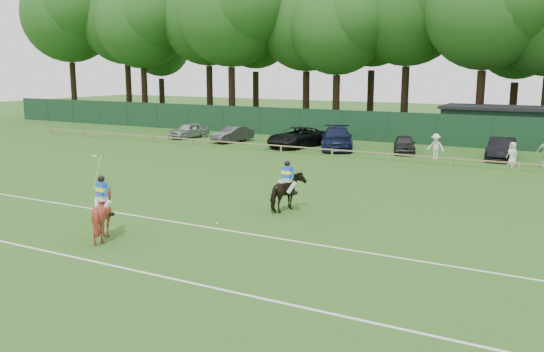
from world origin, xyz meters
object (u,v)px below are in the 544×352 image
Objects in this scene: sedan_grey at (233,134)px; polo_ball at (217,223)px; sedan_navy at (337,138)px; spectator_left at (436,147)px; estate_black at (501,149)px; hatch_grey at (404,144)px; spectator_right at (512,154)px; horse_dark at (287,193)px; utility_shed at (497,125)px; horse_chestnut at (103,214)px; suv_black at (297,137)px; sedan_silver at (189,130)px.

polo_ball is at bearing -47.33° from sedan_grey.
spectator_left is at bearing -32.47° from sedan_navy.
hatch_grey is at bearing -178.74° from estate_black.
spectator_right is 21.71m from polo_ball.
horse_dark is at bearing -96.64° from sedan_navy.
utility_shed reaches higher than horse_dark.
sedan_grey is 0.89× the size of estate_black.
sedan_grey is 20.55m from estate_black.
horse_chestnut reaches higher than hatch_grey.
polo_ball is at bearing 70.63° from horse_dark.
spectator_right is (4.82, -0.53, -0.10)m from spectator_left.
suv_black is 3.21m from sedan_navy.
spectator_right reaches higher than sedan_grey.
sedan_silver is at bearing -179.87° from estate_black.
sedan_silver reaches higher than sedan_grey.
polo_ball is at bearing -102.50° from sedan_navy.
horse_dark is 20.28m from estate_black.
horse_dark is 0.50× the size of sedan_grey.
suv_black is 0.65× the size of utility_shed.
spectator_left is at bearing -103.70° from utility_shed.
sedan_grey is 9.08m from sedan_navy.
sedan_grey is at bearing 179.19° from spectator_left.
spectator_left is (6.14, 24.01, -0.03)m from horse_chestnut.
horse_chestnut is 0.31× the size of sedan_navy.
sedan_grey is at bearing -149.36° from spectator_right.
sedan_grey is at bearing -154.97° from utility_shed.
sedan_navy is 1.51× the size of hatch_grey.
sedan_grey is 0.46× the size of utility_shed.
hatch_grey is (18.94, 0.21, -0.03)m from sedan_silver.
spectator_left reaches higher than sedan_navy.
utility_shed is (6.04, 30.47, 1.49)m from polo_ball.
sedan_silver is 0.89× the size of estate_black.
horse_chestnut is 1.03× the size of spectator_left.
suv_black is at bearing -145.83° from utility_shed.
hatch_grey is 22.35m from polo_ball.
horse_dark reaches higher than polo_ball.
suv_black is at bearing 168.26° from hatch_grey.
sedan_navy reaches higher than estate_black.
polo_ball is at bearing -78.13° from spectator_right.
sedan_silver is 10.78m from suv_black.
sedan_grey is at bearing 121.25° from polo_ball.
suv_black reaches higher than estate_black.
suv_black is 1.25× the size of estate_black.
horse_chestnut is at bearing -115.34° from hatch_grey.
sedan_grey is 2.25× the size of spectator_left.
horse_chestnut is at bearing -125.82° from polo_ball.
horse_dark is at bearing -33.25° from sedan_silver.
utility_shed is at bearing 43.52° from suv_black.
horse_chestnut is (-3.94, -6.69, 0.07)m from horse_dark.
utility_shed reaches higher than sedan_silver.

